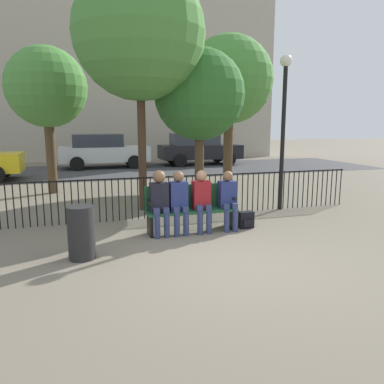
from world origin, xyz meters
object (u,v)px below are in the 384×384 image
(backpack, at_px, (246,220))
(seated_person_1, at_px, (179,199))
(park_bench, at_px, (191,206))
(seated_person_2, at_px, (202,198))
(seated_person_3, at_px, (228,197))
(tree_3, at_px, (199,95))
(seated_person_0, at_px, (160,199))
(tree_1, at_px, (229,80))
(parked_car_2, at_px, (198,148))
(tree_2, at_px, (139,33))
(trash_bin, at_px, (81,233))
(tree_0, at_px, (46,88))
(lamp_post, at_px, (284,109))
(parked_car_0, at_px, (103,150))

(backpack, bearing_deg, seated_person_1, -179.80)
(park_bench, bearing_deg, seated_person_2, -34.56)
(backpack, bearing_deg, seated_person_3, -179.07)
(seated_person_2, distance_m, seated_person_3, 0.55)
(park_bench, xyz_separation_m, tree_3, (1.00, 2.54, 2.33))
(seated_person_0, height_order, tree_1, tree_1)
(park_bench, xyz_separation_m, seated_person_0, (-0.65, -0.13, 0.22))
(backpack, bearing_deg, seated_person_0, -179.90)
(parked_car_2, bearing_deg, park_bench, -108.55)
(tree_2, distance_m, trash_bin, 5.10)
(tree_3, bearing_deg, park_bench, -111.41)
(parked_car_2, bearing_deg, tree_3, -107.74)
(seated_person_0, bearing_deg, tree_2, 88.41)
(seated_person_0, height_order, tree_0, tree_0)
(lamp_post, bearing_deg, seated_person_1, -156.05)
(lamp_post, distance_m, parked_car_2, 10.70)
(seated_person_3, bearing_deg, seated_person_2, 179.81)
(lamp_post, bearing_deg, seated_person_3, -145.95)
(tree_3, bearing_deg, lamp_post, -38.96)
(parked_car_0, height_order, trash_bin, parked_car_0)
(tree_0, bearing_deg, trash_bin, -82.83)
(seated_person_2, xyz_separation_m, lamp_post, (2.49, 1.31, 1.76))
(seated_person_2, bearing_deg, tree_3, 73.11)
(park_bench, relative_size, tree_2, 0.31)
(tree_3, height_order, parked_car_0, tree_3)
(parked_car_2, bearing_deg, tree_2, -115.32)
(seated_person_2, bearing_deg, tree_0, 119.83)
(seated_person_1, xyz_separation_m, parked_car_0, (-0.67, 11.76, 0.16))
(seated_person_3, xyz_separation_m, backpack, (0.41, 0.01, -0.50))
(parked_car_2, bearing_deg, seated_person_0, -111.17)
(park_bench, xyz_separation_m, seated_person_1, (-0.28, -0.13, 0.19))
(seated_person_1, height_order, tree_1, tree_1)
(seated_person_0, distance_m, seated_person_3, 1.39)
(trash_bin, bearing_deg, tree_0, 97.17)
(seated_person_0, xyz_separation_m, tree_0, (-2.22, 5.34, 2.43))
(backpack, bearing_deg, parked_car_2, 76.77)
(tree_2, distance_m, parked_car_0, 10.05)
(seated_person_2, distance_m, tree_3, 3.52)
(seated_person_2, xyz_separation_m, backpack, (0.96, 0.00, -0.52))
(tree_0, distance_m, tree_2, 3.95)
(tree_3, distance_m, lamp_post, 2.20)
(tree_1, relative_size, parked_car_2, 1.20)
(tree_2, bearing_deg, parked_car_2, 64.68)
(park_bench, height_order, parked_car_2, parked_car_2)
(seated_person_0, relative_size, trash_bin, 1.48)
(backpack, relative_size, parked_car_2, 0.08)
(seated_person_2, xyz_separation_m, tree_2, (-0.77, 2.28, 3.46))
(tree_1, distance_m, parked_car_2, 7.16)
(tree_1, bearing_deg, parked_car_2, 80.99)
(seated_person_0, relative_size, tree_0, 0.29)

